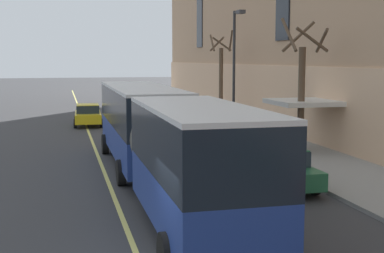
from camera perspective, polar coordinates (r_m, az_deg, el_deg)
city_bus at (r=19.74m, az=-3.75°, el=-0.69°), size 2.89×19.36×3.62m
parked_car_champagne_0 at (r=35.31m, az=-0.59°, el=0.67°), size 2.07×4.32×1.56m
parked_car_green_2 at (r=20.37m, az=8.99°, el=-4.26°), size 2.01×4.78×1.56m
parked_car_red_4 at (r=43.14m, az=-3.07°, el=1.86°), size 2.11×4.85×1.56m
parked_car_black_6 at (r=28.36m, az=2.55°, el=-0.94°), size 2.07×4.64×1.56m
taxi_cab at (r=39.42m, az=-11.04°, el=1.23°), size 2.12×4.43×1.56m
street_tree_far_uptown at (r=26.98m, az=11.67°, el=4.34°), size 2.08×2.17×6.67m
street_tree_far_downtown at (r=39.74m, az=3.11°, el=5.35°), size 1.74×1.67×6.73m
street_lamp at (r=30.83m, az=4.63°, el=6.86°), size 0.36×1.48×7.37m
lane_centerline at (r=15.02m, az=-6.70°, el=-11.49°), size 0.16×140.00×0.01m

